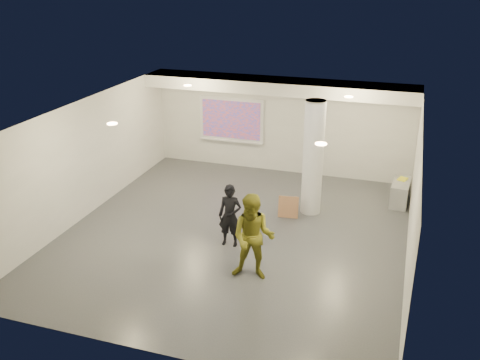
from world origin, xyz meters
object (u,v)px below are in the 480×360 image
(column, at_px, (313,158))
(credenza, at_px, (400,193))
(man, at_px, (253,237))
(projection_screen, at_px, (231,120))
(woman, at_px, (230,216))

(column, height_order, credenza, column)
(man, bearing_deg, projection_screen, 107.21)
(man, bearing_deg, credenza, 54.87)
(woman, xyz_separation_m, man, (0.91, -1.17, 0.19))
(credenza, bearing_deg, projection_screen, 169.43)
(projection_screen, xyz_separation_m, man, (2.57, -6.18, -0.60))
(projection_screen, height_order, woman, projection_screen)
(projection_screen, bearing_deg, column, -40.56)
(projection_screen, relative_size, woman, 1.42)
(credenza, distance_m, man, 5.57)
(column, xyz_separation_m, man, (-0.53, -3.52, -0.57))
(credenza, bearing_deg, woman, -131.30)
(column, bearing_deg, man, -98.50)
(projection_screen, distance_m, man, 6.72)
(projection_screen, distance_m, woman, 5.33)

